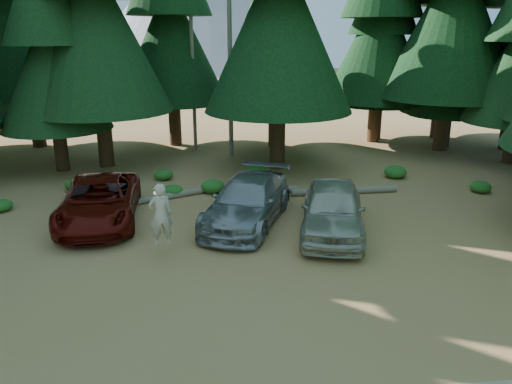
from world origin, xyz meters
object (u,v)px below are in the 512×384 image
Objects in this scene: silver_minivan_center at (247,201)px; log_mid at (254,189)px; log_left at (162,197)px; frisbee_player at (161,215)px; silver_minivan_right at (333,209)px; log_right at (344,191)px; red_pickup at (99,201)px.

silver_minivan_center is 1.48× the size of log_mid.
log_left is 3.87m from log_mid.
frisbee_player reaches higher than log_mid.
silver_minivan_center is at bearing 169.80° from silver_minivan_right.
log_mid reaches higher than log_right.
frisbee_player is at bearing -112.84° from log_mid.
red_pickup is 5.30m from silver_minivan_center.
log_mid reaches higher than log_left.
frisbee_player is 0.53× the size of log_mid.
silver_minivan_right is at bearing -112.99° from log_right.
frisbee_player reaches higher than silver_minivan_center.
red_pickup is at bearing -147.39° from log_mid.
frisbee_player is at bearing -117.34° from silver_minivan_center.
log_mid is (3.81, 0.68, 0.02)m from log_left.
red_pickup reaches higher than log_left.
silver_minivan_center is 1.09× the size of silver_minivan_right.
log_right is at bearing 9.46° from red_pickup.
log_left is (-0.49, 5.24, -1.18)m from frisbee_player.
red_pickup is 9.87m from log_right.
silver_minivan_right is 1.36× the size of log_mid.
red_pickup is at bearing -169.22° from log_right.
log_mid is 3.84m from log_right.
log_left is at bearing 178.32° from log_right.
silver_minivan_center is 1.22× the size of log_right.
frisbee_player reaches higher than silver_minivan_right.
silver_minivan_right is (8.05, -1.84, 0.08)m from red_pickup.
silver_minivan_right is at bearing -59.16° from log_left.
log_right is at bearing -1.91° from log_mid.
silver_minivan_right is at bearing -16.80° from red_pickup.
log_left is at bearing -163.36° from log_mid.
silver_minivan_center is 3.55m from log_mid.
silver_minivan_center is 2.79× the size of frisbee_player.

